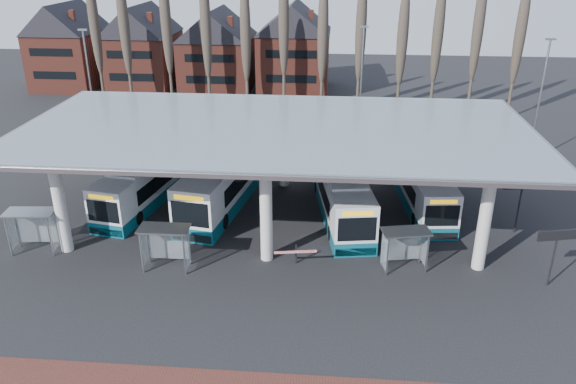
# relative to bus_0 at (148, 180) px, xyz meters

# --- Properties ---
(ground) EXTENTS (140.00, 140.00, 0.00)m
(ground) POSITION_rel_bus_0_xyz_m (9.32, -9.95, -1.50)
(ground) COLOR black
(ground) RESTS_ON ground
(station_canopy) EXTENTS (32.00, 16.00, 6.34)m
(station_canopy) POSITION_rel_bus_0_xyz_m (9.32, -1.95, 4.18)
(station_canopy) COLOR silver
(station_canopy) RESTS_ON ground
(poplar_row) EXTENTS (45.10, 1.10, 14.50)m
(poplar_row) POSITION_rel_bus_0_xyz_m (9.32, 23.05, 7.28)
(poplar_row) COLOR #473D33
(poplar_row) RESTS_ON ground
(townhouse_row) EXTENTS (36.80, 10.30, 12.25)m
(townhouse_row) POSITION_rel_bus_0_xyz_m (-6.43, 34.05, 4.44)
(townhouse_row) COLOR brown
(townhouse_row) RESTS_ON ground
(lamp_post_a) EXTENTS (0.80, 0.16, 10.17)m
(lamp_post_a) POSITION_rel_bus_0_xyz_m (-8.68, 12.05, 3.84)
(lamp_post_a) COLOR slate
(lamp_post_a) RESTS_ON ground
(lamp_post_b) EXTENTS (0.80, 0.16, 10.17)m
(lamp_post_b) POSITION_rel_bus_0_xyz_m (15.32, 16.05, 3.84)
(lamp_post_b) COLOR slate
(lamp_post_b) RESTS_ON ground
(lamp_post_c) EXTENTS (0.80, 0.16, 10.17)m
(lamp_post_c) POSITION_rel_bus_0_xyz_m (29.32, 10.05, 3.84)
(lamp_post_c) COLOR slate
(lamp_post_c) RESTS_ON ground
(bus_0) EXTENTS (4.36, 11.69, 3.18)m
(bus_0) POSITION_rel_bus_0_xyz_m (0.00, 0.00, 0.00)
(bus_0) COLOR white
(bus_0) RESTS_ON ground
(bus_1) EXTENTS (4.75, 13.04, 3.55)m
(bus_1) POSITION_rel_bus_0_xyz_m (5.58, 0.33, 0.17)
(bus_1) COLOR white
(bus_1) RESTS_ON ground
(bus_2) EXTENTS (4.38, 12.21, 3.32)m
(bus_2) POSITION_rel_bus_0_xyz_m (13.54, -0.92, 0.07)
(bus_2) COLOR white
(bus_2) RESTS_ON ground
(bus_3) EXTENTS (3.48, 11.32, 3.10)m
(bus_3) POSITION_rel_bus_0_xyz_m (19.11, 1.16, -0.04)
(bus_3) COLOR white
(bus_3) RESTS_ON ground
(shelter_0) EXTENTS (2.93, 1.65, 2.61)m
(shelter_0) POSITION_rel_bus_0_xyz_m (-4.48, -7.62, 0.40)
(shelter_0) COLOR gray
(shelter_0) RESTS_ON ground
(shelter_1) EXTENTS (2.78, 1.40, 2.57)m
(shelter_1) POSITION_rel_bus_0_xyz_m (3.85, -8.87, 0.37)
(shelter_1) COLOR gray
(shelter_1) RESTS_ON ground
(shelter_2) EXTENTS (2.83, 1.81, 2.43)m
(shelter_2) POSITION_rel_bus_0_xyz_m (17.07, -7.84, 0.27)
(shelter_2) COLOR gray
(shelter_2) RESTS_ON ground
(info_sign_0) EXTENTS (2.19, 0.61, 3.31)m
(info_sign_0) POSITION_rel_bus_0_xyz_m (24.66, -8.95, 1.28)
(info_sign_0) COLOR black
(info_sign_0) RESTS_ON ground
(info_sign_1) EXTENTS (2.40, 0.47, 3.58)m
(info_sign_1) POSITION_rel_bus_0_xyz_m (24.62, -2.86, 1.50)
(info_sign_1) COLOR black
(info_sign_1) RESTS_ON ground
(barrier) EXTENTS (2.39, 0.84, 1.20)m
(barrier) POSITION_rel_bus_0_xyz_m (11.05, -8.23, -0.57)
(barrier) COLOR black
(barrier) RESTS_ON ground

